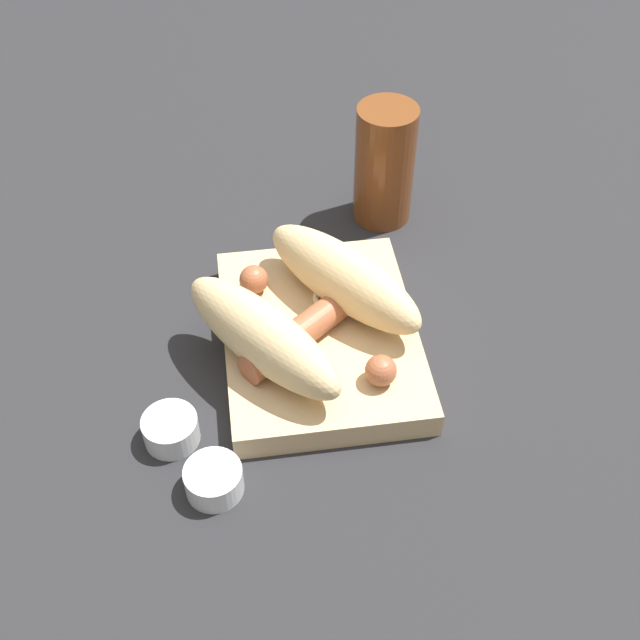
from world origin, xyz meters
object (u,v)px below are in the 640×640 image
Objects in this scene: bread_roll at (304,306)px; condiment_cup_near at (171,430)px; sausage at (314,323)px; condiment_cup_far at (214,481)px; food_tray at (320,338)px; drink_glass at (384,165)px.

bread_roll is 5.00× the size of condiment_cup_near.
bread_roll is 0.02m from sausage.
bread_roll is 0.15m from condiment_cup_near.
condiment_cup_near is at bearing 31.47° from condiment_cup_far.
sausage is at bearing -126.81° from bread_roll.
sausage is 0.16m from condiment_cup_far.
food_tray is 0.03m from sausage.
sausage is at bearing 131.87° from food_tray.
condiment_cup_near is at bearing 120.90° from sausage.
drink_glass is (0.18, -0.09, 0.05)m from food_tray.
drink_glass is (0.18, -0.10, 0.02)m from sausage.
sausage reaches higher than condiment_cup_far.
bread_roll is 0.21m from drink_glass.
bread_roll is 1.53× the size of sausage.
food_tray is 0.17m from condiment_cup_far.
food_tray reaches higher than condiment_cup_far.
food_tray is at bearing -37.13° from condiment_cup_far.
food_tray is 0.04m from bread_roll.
condiment_cup_far is (-0.13, 0.09, -0.04)m from bread_roll.
bread_roll is (0.00, 0.01, 0.04)m from food_tray.
sausage is (-0.01, -0.01, -0.02)m from bread_roll.
drink_glass reaches higher than condiment_cup_near.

